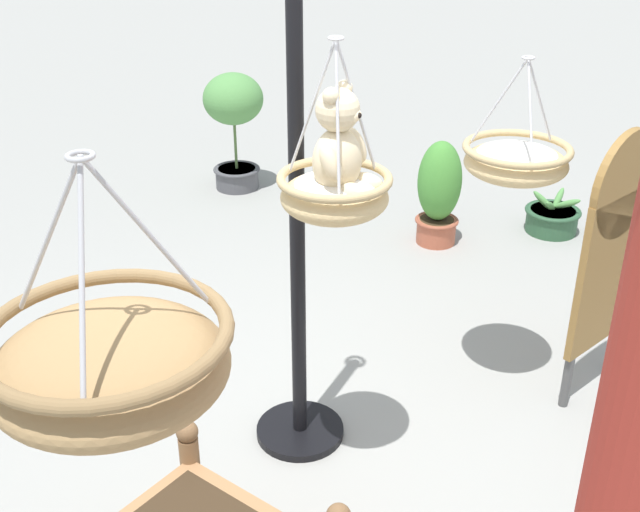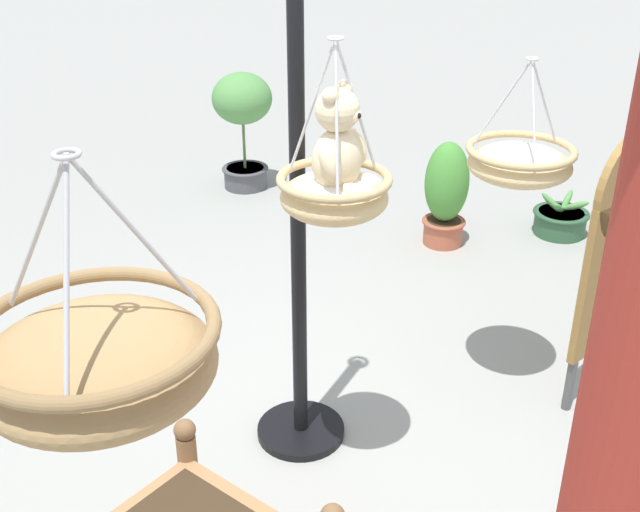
{
  "view_description": "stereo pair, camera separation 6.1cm",
  "coord_description": "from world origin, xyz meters",
  "px_view_note": "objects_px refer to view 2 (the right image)",
  "views": [
    {
      "loc": [
        2.68,
        1.36,
        2.62
      ],
      "look_at": [
        0.01,
        0.05,
        1.11
      ],
      "focal_mm": 44.41,
      "sensor_mm": 36.0,
      "label": 1
    },
    {
      "loc": [
        2.65,
        1.41,
        2.62
      ],
      "look_at": [
        0.01,
        0.05,
        1.11
      ],
      "focal_mm": 44.41,
      "sensor_mm": 36.0,
      "label": 2
    }
  ],
  "objects_px": {
    "hanging_basket_with_teddy": "(334,193)",
    "potted_plant_tall_leafy": "(446,194)",
    "hanging_basket_left_high": "(520,161)",
    "potted_plant_flowering_red": "(560,219)",
    "potted_plant_small_succulent": "(243,116)",
    "hanging_basket_right_low": "(98,359)",
    "watering_can": "(72,359)",
    "teddy_bear": "(340,148)",
    "display_sign_board": "(618,247)",
    "display_pole_central": "(299,294)"
  },
  "relations": [
    {
      "from": "potted_plant_small_succulent",
      "to": "potted_plant_tall_leafy",
      "type": "bearing_deg",
      "value": 81.55
    },
    {
      "from": "hanging_basket_with_teddy",
      "to": "watering_can",
      "type": "bearing_deg",
      "value": -90.45
    },
    {
      "from": "watering_can",
      "to": "hanging_basket_right_low",
      "type": "bearing_deg",
      "value": 49.3
    },
    {
      "from": "hanging_basket_with_teddy",
      "to": "potted_plant_tall_leafy",
      "type": "bearing_deg",
      "value": -172.21
    },
    {
      "from": "potted_plant_tall_leafy",
      "to": "potted_plant_flowering_red",
      "type": "bearing_deg",
      "value": 127.84
    },
    {
      "from": "potted_plant_tall_leafy",
      "to": "display_sign_board",
      "type": "xyz_separation_m",
      "value": [
        1.38,
        1.34,
        0.48
      ]
    },
    {
      "from": "potted_plant_flowering_red",
      "to": "potted_plant_small_succulent",
      "type": "relative_size",
      "value": 0.42
    },
    {
      "from": "potted_plant_flowering_red",
      "to": "display_sign_board",
      "type": "relative_size",
      "value": 0.29
    },
    {
      "from": "display_sign_board",
      "to": "watering_can",
      "type": "bearing_deg",
      "value": -65.71
    },
    {
      "from": "hanging_basket_left_high",
      "to": "hanging_basket_right_low",
      "type": "xyz_separation_m",
      "value": [
        2.54,
        -0.35,
        0.29
      ]
    },
    {
      "from": "hanging_basket_right_low",
      "to": "potted_plant_flowering_red",
      "type": "xyz_separation_m",
      "value": [
        -4.67,
        0.24,
        -1.48
      ]
    },
    {
      "from": "hanging_basket_with_teddy",
      "to": "hanging_basket_right_low",
      "type": "height_order",
      "value": "hanging_basket_right_low"
    },
    {
      "from": "hanging_basket_with_teddy",
      "to": "watering_can",
      "type": "distance_m",
      "value": 2.1
    },
    {
      "from": "potted_plant_tall_leafy",
      "to": "potted_plant_small_succulent",
      "type": "bearing_deg",
      "value": -98.45
    },
    {
      "from": "hanging_basket_with_teddy",
      "to": "hanging_basket_left_high",
      "type": "relative_size",
      "value": 1.2
    },
    {
      "from": "display_pole_central",
      "to": "hanging_basket_with_teddy",
      "type": "relative_size",
      "value": 3.58
    },
    {
      "from": "hanging_basket_right_low",
      "to": "potted_plant_tall_leafy",
      "type": "relative_size",
      "value": 0.77
    },
    {
      "from": "watering_can",
      "to": "display_pole_central",
      "type": "bearing_deg",
      "value": 95.67
    },
    {
      "from": "hanging_basket_left_high",
      "to": "potted_plant_tall_leafy",
      "type": "height_order",
      "value": "hanging_basket_left_high"
    },
    {
      "from": "teddy_bear",
      "to": "potted_plant_small_succulent",
      "type": "bearing_deg",
      "value": -141.24
    },
    {
      "from": "hanging_basket_left_high",
      "to": "display_sign_board",
      "type": "relative_size",
      "value": 0.41
    },
    {
      "from": "potted_plant_flowering_red",
      "to": "potted_plant_tall_leafy",
      "type": "height_order",
      "value": "potted_plant_tall_leafy"
    },
    {
      "from": "teddy_bear",
      "to": "potted_plant_tall_leafy",
      "type": "relative_size",
      "value": 0.55
    },
    {
      "from": "teddy_bear",
      "to": "hanging_basket_right_low",
      "type": "bearing_deg",
      "value": 4.72
    },
    {
      "from": "display_sign_board",
      "to": "display_pole_central",
      "type": "bearing_deg",
      "value": -49.84
    },
    {
      "from": "potted_plant_tall_leafy",
      "to": "watering_can",
      "type": "distance_m",
      "value": 2.88
    },
    {
      "from": "potted_plant_flowering_red",
      "to": "hanging_basket_left_high",
      "type": "bearing_deg",
      "value": 2.76
    },
    {
      "from": "teddy_bear",
      "to": "potted_plant_flowering_red",
      "type": "bearing_deg",
      "value": 173.33
    },
    {
      "from": "potted_plant_tall_leafy",
      "to": "potted_plant_small_succulent",
      "type": "distance_m",
      "value": 1.96
    },
    {
      "from": "potted_plant_small_succulent",
      "to": "display_sign_board",
      "type": "bearing_deg",
      "value": 62.97
    },
    {
      "from": "potted_plant_flowering_red",
      "to": "display_sign_board",
      "type": "distance_m",
      "value": 2.18
    },
    {
      "from": "teddy_bear",
      "to": "potted_plant_flowering_red",
      "type": "height_order",
      "value": "teddy_bear"
    },
    {
      "from": "watering_can",
      "to": "teddy_bear",
      "type": "bearing_deg",
      "value": 89.55
    },
    {
      "from": "potted_plant_flowering_red",
      "to": "watering_can",
      "type": "bearing_deg",
      "value": -32.79
    },
    {
      "from": "display_sign_board",
      "to": "potted_plant_small_succulent",
      "type": "bearing_deg",
      "value": -117.03
    },
    {
      "from": "hanging_basket_right_low",
      "to": "teddy_bear",
      "type": "bearing_deg",
      "value": -175.28
    },
    {
      "from": "hanging_basket_right_low",
      "to": "potted_plant_flowering_red",
      "type": "relative_size",
      "value": 1.44
    },
    {
      "from": "teddy_bear",
      "to": "watering_can",
      "type": "xyz_separation_m",
      "value": [
        -0.01,
        -1.65,
        -1.5
      ]
    },
    {
      "from": "display_pole_central",
      "to": "hanging_basket_right_low",
      "type": "relative_size",
      "value": 4.18
    },
    {
      "from": "hanging_basket_left_high",
      "to": "potted_plant_tall_leafy",
      "type": "relative_size",
      "value": 0.75
    },
    {
      "from": "hanging_basket_with_teddy",
      "to": "potted_plant_tall_leafy",
      "type": "distance_m",
      "value": 2.79
    },
    {
      "from": "watering_can",
      "to": "potted_plant_flowering_red",
      "type": "bearing_deg",
      "value": 147.21
    },
    {
      "from": "potted_plant_tall_leafy",
      "to": "display_sign_board",
      "type": "bearing_deg",
      "value": 44.19
    },
    {
      "from": "potted_plant_tall_leafy",
      "to": "hanging_basket_with_teddy",
      "type": "bearing_deg",
      "value": 7.79
    },
    {
      "from": "hanging_basket_right_low",
      "to": "watering_can",
      "type": "relative_size",
      "value": 1.76
    },
    {
      "from": "display_pole_central",
      "to": "potted_plant_flowering_red",
      "type": "height_order",
      "value": "display_pole_central"
    },
    {
      "from": "hanging_basket_left_high",
      "to": "potted_plant_flowering_red",
      "type": "bearing_deg",
      "value": -177.24
    },
    {
      "from": "potted_plant_tall_leafy",
      "to": "teddy_bear",
      "type": "bearing_deg",
      "value": 8.27
    },
    {
      "from": "teddy_bear",
      "to": "display_pole_central",
      "type": "bearing_deg",
      "value": -118.87
    },
    {
      "from": "display_pole_central",
      "to": "hanging_basket_left_high",
      "type": "bearing_deg",
      "value": 139.47
    }
  ]
}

